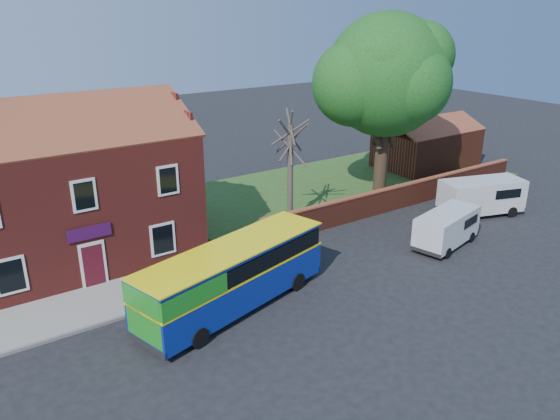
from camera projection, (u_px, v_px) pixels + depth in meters
ground at (309, 311)px, 23.84m from camera, size 120.00×120.00×0.00m
pavement at (108, 301)px, 24.58m from camera, size 18.00×3.50×0.12m
kerb at (121, 318)px, 23.22m from camera, size 18.00×0.15×0.14m
grass_strip at (342, 184)px, 40.74m from camera, size 26.00×12.00×0.04m
shop_building at (64, 196)px, 27.82m from camera, size 12.30×8.13×10.50m
boundary_wall at (402, 196)px, 35.82m from camera, size 22.00×0.38×1.60m
outbuilding at (427, 147)px, 44.92m from camera, size 8.20×5.06×4.17m
bus at (228, 276)px, 23.40m from camera, size 9.79×4.78×2.90m
van_near at (447, 227)px, 30.01m from camera, size 4.78×2.76×1.97m
van_far at (482, 195)px, 34.43m from camera, size 5.58×3.55×2.28m
large_tree at (385, 79)px, 35.53m from camera, size 10.08×7.97×12.29m
bare_tree at (290, 169)px, 32.52m from camera, size 2.48×2.95×6.60m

